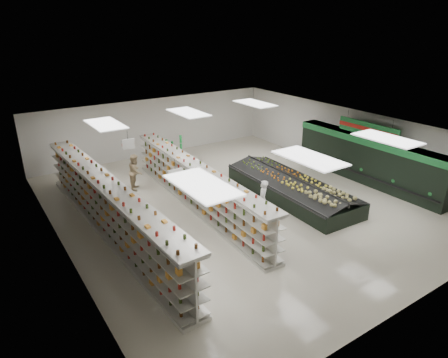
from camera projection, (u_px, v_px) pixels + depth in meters
floor at (236, 203)px, 17.04m from camera, size 16.00×16.00×0.00m
ceiling at (237, 130)px, 15.85m from camera, size 14.00×16.00×0.02m
wall_back at (155, 127)px, 22.61m from camera, size 14.00×0.02×3.20m
wall_front at (416, 257)px, 10.27m from camera, size 14.00×0.02×3.20m
wall_left at (60, 210)px, 12.84m from camera, size 0.02×16.00×3.20m
wall_right at (350, 141)px, 20.05m from camera, size 0.02×16.00×3.20m
produce_wall_case at (368, 157)px, 18.78m from camera, size 0.93×8.00×2.20m
aisle_sign_near at (175, 175)px, 12.51m from camera, size 0.52×0.06×0.75m
aisle_sign_far at (128, 144)px, 15.60m from camera, size 0.52×0.06×0.75m
hortifruti_banner at (368, 129)px, 18.11m from camera, size 0.12×3.20×0.95m
gondola_left at (109, 210)px, 14.27m from camera, size 1.31×11.83×2.05m
gondola_center at (196, 188)px, 16.41m from camera, size 1.28×10.73×1.85m
produce_island at (291, 187)px, 17.49m from camera, size 2.65×6.71×0.99m
soda_endcap at (170, 157)px, 20.12m from camera, size 1.56×1.27×1.73m
shopper_main at (263, 200)px, 15.42m from camera, size 0.70×0.66×1.60m
shopper_background at (136, 172)px, 18.19m from camera, size 0.86×0.94×1.65m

